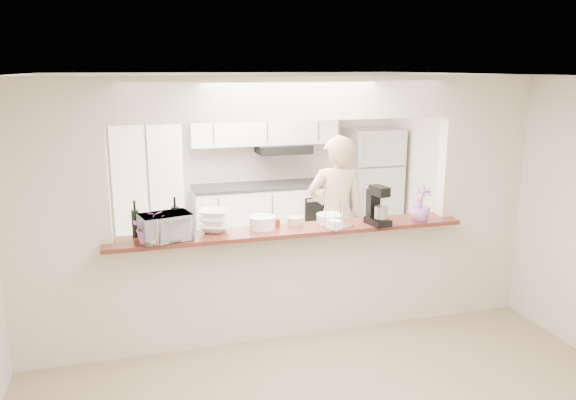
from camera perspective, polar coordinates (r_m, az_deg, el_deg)
name	(u,v)px	position (r m, az deg, el deg)	size (l,w,h in m)	color
floor	(289,332)	(5.73, 0.08, -13.30)	(6.00, 6.00, 0.00)	tan
tile_overlay	(255,277)	(7.11, -3.41, -7.85)	(5.00, 2.90, 0.01)	silver
partition	(289,187)	(5.24, 0.08, 1.35)	(5.00, 0.15, 2.50)	beige
bar_counter	(289,278)	(5.49, 0.09, -7.95)	(3.40, 0.38, 1.09)	beige
kitchen_cabinets	(222,184)	(7.91, -6.68, 1.60)	(3.15, 0.62, 2.25)	silver
refrigerator	(371,185)	(8.51, 8.46, 1.52)	(0.75, 0.70, 1.70)	#BBBCC0
flower_left	(148,227)	(4.96, -14.04, -2.63)	(0.27, 0.23, 0.30)	#E679C8
wine_bottle_a	(175,220)	(5.19, -11.37, -1.96)	(0.07, 0.07, 0.35)	black
wine_bottle_b	(136,223)	(5.17, -15.23, -2.26)	(0.07, 0.07, 0.33)	black
toaster_oven	(166,227)	(5.02, -12.33, -2.71)	(0.43, 0.29, 0.24)	#B9B8BD
serving_bowls	(214,221)	(5.21, -7.50, -2.12)	(0.28, 0.28, 0.20)	white
plate_stack_a	(262,222)	(5.28, -2.62, -2.28)	(0.25, 0.25, 0.12)	white
plate_stack_b	(329,219)	(5.47, 4.22, -1.90)	(0.25, 0.25, 0.09)	white
red_bowl	(271,222)	(5.36, -1.70, -2.27)	(0.17, 0.17, 0.08)	maroon
tan_bowl	(295,221)	(5.42, 0.73, -2.11)	(0.16, 0.16, 0.07)	#C9B38D
utensil_caddy	(339,217)	(5.31, 5.20, -1.77)	(0.30, 0.25, 0.24)	silver
stand_mixer	(377,207)	(5.45, 9.08, -0.72)	(0.20, 0.28, 0.38)	black
flower_right	(420,204)	(5.64, 13.30, -0.37)	(0.20, 0.20, 0.36)	#B464BA
person	(336,217)	(6.39, 4.91, -1.69)	(0.67, 0.44, 1.84)	tan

